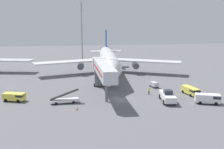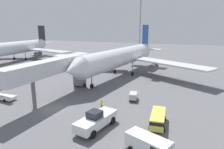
{
  "view_description": "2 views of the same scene",
  "coord_description": "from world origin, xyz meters",
  "px_view_note": "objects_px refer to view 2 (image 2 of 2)",
  "views": [
    {
      "loc": [
        -11.17,
        -54.8,
        17.14
      ],
      "look_at": [
        0.85,
        16.25,
        2.68
      ],
      "focal_mm": 40.64,
      "sensor_mm": 36.0,
      "label": 1
    },
    {
      "loc": [
        22.66,
        -25.83,
        13.93
      ],
      "look_at": [
        3.46,
        17.68,
        2.72
      ],
      "focal_mm": 32.2,
      "sensor_mm": 36.0,
      "label": 2
    }
  ],
  "objects_px": {
    "airplane_background": "(18,48)",
    "ground_crew_worker_foreground": "(102,104)",
    "service_van_far_left": "(158,119)",
    "baggage_cart_near_left": "(133,96)",
    "pushback_tug": "(96,120)",
    "airplane_at_gate": "(123,57)",
    "service_van_mid_right": "(149,145)",
    "belt_loader_truck": "(1,96)",
    "apron_light_mast": "(140,16)",
    "jet_bridge": "(57,67)"
  },
  "relations": [
    {
      "from": "airplane_at_gate",
      "to": "airplane_background",
      "type": "bearing_deg",
      "value": 171.73
    },
    {
      "from": "belt_loader_truck",
      "to": "baggage_cart_near_left",
      "type": "relative_size",
      "value": 2.22
    },
    {
      "from": "pushback_tug",
      "to": "ground_crew_worker_foreground",
      "type": "relative_size",
      "value": 4.03
    },
    {
      "from": "airplane_at_gate",
      "to": "jet_bridge",
      "type": "xyz_separation_m",
      "value": [
        -5.04,
        -23.58,
        0.66
      ]
    },
    {
      "from": "service_van_mid_right",
      "to": "apron_light_mast",
      "type": "xyz_separation_m",
      "value": [
        -23.29,
        75.85,
        17.81
      ]
    },
    {
      "from": "service_van_far_left",
      "to": "apron_light_mast",
      "type": "distance_m",
      "value": 74.51
    },
    {
      "from": "airplane_at_gate",
      "to": "pushback_tug",
      "type": "xyz_separation_m",
      "value": [
        8.39,
        -32.28,
        -4.23
      ]
    },
    {
      "from": "airplane_at_gate",
      "to": "service_van_mid_right",
      "type": "relative_size",
      "value": 9.0
    },
    {
      "from": "belt_loader_truck",
      "to": "airplane_background",
      "type": "bearing_deg",
      "value": 134.6
    },
    {
      "from": "service_van_mid_right",
      "to": "baggage_cart_near_left",
      "type": "relative_size",
      "value": 1.97
    },
    {
      "from": "service_van_mid_right",
      "to": "belt_loader_truck",
      "type": "bearing_deg",
      "value": 169.75
    },
    {
      "from": "service_van_mid_right",
      "to": "airplane_background",
      "type": "relative_size",
      "value": 0.11
    },
    {
      "from": "service_van_mid_right",
      "to": "apron_light_mast",
      "type": "bearing_deg",
      "value": 107.07
    },
    {
      "from": "airplane_at_gate",
      "to": "service_van_far_left",
      "type": "distance_m",
      "value": 32.53
    },
    {
      "from": "service_van_far_left",
      "to": "ground_crew_worker_foreground",
      "type": "bearing_deg",
      "value": 169.18
    },
    {
      "from": "jet_bridge",
      "to": "airplane_background",
      "type": "height_order",
      "value": "airplane_background"
    },
    {
      "from": "service_van_far_left",
      "to": "airplane_background",
      "type": "height_order",
      "value": "airplane_background"
    },
    {
      "from": "ground_crew_worker_foreground",
      "to": "service_van_far_left",
      "type": "bearing_deg",
      "value": -10.82
    },
    {
      "from": "pushback_tug",
      "to": "apron_light_mast",
      "type": "xyz_separation_m",
      "value": [
        -15.07,
        73.0,
        17.76
      ]
    },
    {
      "from": "pushback_tug",
      "to": "airplane_background",
      "type": "xyz_separation_m",
      "value": [
        -59.13,
        39.65,
        4.22
      ]
    },
    {
      "from": "service_van_mid_right",
      "to": "apron_light_mast",
      "type": "height_order",
      "value": "apron_light_mast"
    },
    {
      "from": "ground_crew_worker_foreground",
      "to": "apron_light_mast",
      "type": "distance_m",
      "value": 70.28
    },
    {
      "from": "service_van_far_left",
      "to": "baggage_cart_near_left",
      "type": "bearing_deg",
      "value": 127.0
    },
    {
      "from": "service_van_mid_right",
      "to": "baggage_cart_near_left",
      "type": "bearing_deg",
      "value": 113.72
    },
    {
      "from": "service_van_far_left",
      "to": "service_van_mid_right",
      "type": "xyz_separation_m",
      "value": [
        0.48,
        -7.22,
        0.12
      ]
    },
    {
      "from": "service_van_far_left",
      "to": "baggage_cart_near_left",
      "type": "height_order",
      "value": "service_van_far_left"
    },
    {
      "from": "belt_loader_truck",
      "to": "baggage_cart_near_left",
      "type": "xyz_separation_m",
      "value": [
        24.01,
        10.19,
        0.06
      ]
    },
    {
      "from": "airplane_at_gate",
      "to": "baggage_cart_near_left",
      "type": "bearing_deg",
      "value": -63.42
    },
    {
      "from": "airplane_at_gate",
      "to": "service_van_mid_right",
      "type": "distance_m",
      "value": 39.1
    },
    {
      "from": "apron_light_mast",
      "to": "belt_loader_truck",
      "type": "bearing_deg",
      "value": -96.22
    },
    {
      "from": "belt_loader_truck",
      "to": "baggage_cart_near_left",
      "type": "height_order",
      "value": "belt_loader_truck"
    },
    {
      "from": "airplane_at_gate",
      "to": "jet_bridge",
      "type": "relative_size",
      "value": 2.22
    },
    {
      "from": "apron_light_mast",
      "to": "baggage_cart_near_left",
      "type": "bearing_deg",
      "value": -74.77
    },
    {
      "from": "baggage_cart_near_left",
      "to": "belt_loader_truck",
      "type": "bearing_deg",
      "value": -157.0
    },
    {
      "from": "ground_crew_worker_foreground",
      "to": "apron_light_mast",
      "type": "height_order",
      "value": "apron_light_mast"
    },
    {
      "from": "belt_loader_truck",
      "to": "airplane_background",
      "type": "xyz_separation_m",
      "value": [
        -36.4,
        36.91,
        4.72
      ]
    },
    {
      "from": "service_van_far_left",
      "to": "airplane_background",
      "type": "bearing_deg",
      "value": 152.18
    },
    {
      "from": "apron_light_mast",
      "to": "jet_bridge",
      "type": "bearing_deg",
      "value": -88.54
    },
    {
      "from": "baggage_cart_near_left",
      "to": "apron_light_mast",
      "type": "distance_m",
      "value": 64.86
    },
    {
      "from": "belt_loader_truck",
      "to": "airplane_background",
      "type": "distance_m",
      "value": 52.05
    },
    {
      "from": "pushback_tug",
      "to": "ground_crew_worker_foreground",
      "type": "distance_m",
      "value": 6.7
    },
    {
      "from": "pushback_tug",
      "to": "apron_light_mast",
      "type": "height_order",
      "value": "apron_light_mast"
    },
    {
      "from": "airplane_background",
      "to": "ground_crew_worker_foreground",
      "type": "bearing_deg",
      "value": -30.41
    },
    {
      "from": "airplane_at_gate",
      "to": "service_van_mid_right",
      "type": "height_order",
      "value": "airplane_at_gate"
    },
    {
      "from": "airplane_at_gate",
      "to": "pushback_tug",
      "type": "bearing_deg",
      "value": -75.42
    },
    {
      "from": "ground_crew_worker_foreground",
      "to": "apron_light_mast",
      "type": "xyz_separation_m",
      "value": [
        -12.77,
        66.71,
        18.03
      ]
    },
    {
      "from": "service_van_mid_right",
      "to": "ground_crew_worker_foreground",
      "type": "bearing_deg",
      "value": 139.01
    },
    {
      "from": "jet_bridge",
      "to": "airplane_background",
      "type": "relative_size",
      "value": 0.45
    },
    {
      "from": "airplane_at_gate",
      "to": "apron_light_mast",
      "type": "relative_size",
      "value": 1.82
    },
    {
      "from": "airplane_at_gate",
      "to": "airplane_background",
      "type": "relative_size",
      "value": 1.0
    }
  ]
}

